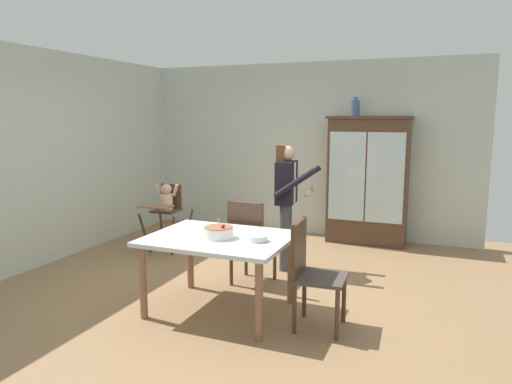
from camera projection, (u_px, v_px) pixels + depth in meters
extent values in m
plane|color=#93704C|center=(239.00, 285.00, 5.20)|extent=(6.24, 6.24, 0.00)
cube|color=beige|center=(305.00, 149.00, 7.40)|extent=(5.32, 0.06, 2.70)
cube|color=beige|center=(50.00, 157.00, 5.96)|extent=(0.06, 5.32, 2.70)
cube|color=#4C3323|center=(368.00, 182.00, 6.85)|extent=(1.14, 0.42, 1.84)
cube|color=#4C3323|center=(370.00, 117.00, 6.70)|extent=(1.20, 0.48, 0.04)
cube|color=silver|center=(347.00, 176.00, 6.74)|extent=(0.52, 0.01, 1.29)
cube|color=silver|center=(385.00, 178.00, 6.54)|extent=(0.52, 0.01, 1.29)
cube|color=#4C3323|center=(368.00, 176.00, 6.84)|extent=(1.06, 0.36, 0.02)
cylinder|color=#3D567F|center=(355.00, 108.00, 6.76)|extent=(0.13, 0.13, 0.22)
cylinder|color=#3D567F|center=(355.00, 99.00, 6.74)|extent=(0.07, 0.07, 0.05)
cylinder|color=#4C3323|center=(145.00, 233.00, 6.40)|extent=(0.13, 0.14, 0.56)
cylinder|color=#4C3323|center=(173.00, 236.00, 6.26)|extent=(0.14, 0.13, 0.56)
cylinder|color=#4C3323|center=(161.00, 226.00, 6.81)|extent=(0.14, 0.13, 0.56)
cylinder|color=#4C3323|center=(188.00, 229.00, 6.67)|extent=(0.13, 0.14, 0.56)
cube|color=#4C3323|center=(167.00, 233.00, 6.54)|extent=(0.42, 0.06, 0.02)
cube|color=#4C3323|center=(166.00, 211.00, 6.49)|extent=(0.35, 0.35, 0.02)
cube|color=#4C3323|center=(171.00, 196.00, 6.60)|extent=(0.31, 0.04, 0.34)
cube|color=brown|center=(156.00, 206.00, 6.22)|extent=(0.45, 0.26, 0.02)
cylinder|color=beige|center=(167.00, 202.00, 6.49)|extent=(0.17, 0.17, 0.22)
sphere|color=tan|center=(166.00, 189.00, 6.46)|extent=(0.15, 0.15, 0.15)
cylinder|color=tan|center=(158.00, 189.00, 6.51)|extent=(0.10, 0.05, 0.17)
cylinder|color=tan|center=(175.00, 190.00, 6.41)|extent=(0.10, 0.05, 0.17)
cylinder|color=#47474C|center=(284.00, 238.00, 5.65)|extent=(0.11, 0.11, 0.82)
cylinder|color=#47474C|center=(287.00, 235.00, 5.81)|extent=(0.11, 0.11, 0.82)
cube|color=black|center=(286.00, 182.00, 5.63)|extent=(0.23, 0.37, 0.52)
cube|color=white|center=(295.00, 183.00, 5.59)|extent=(0.01, 0.06, 0.49)
sphere|color=tan|center=(287.00, 153.00, 5.57)|extent=(0.19, 0.19, 0.19)
cube|color=brown|center=(282.00, 163.00, 5.61)|extent=(0.11, 0.21, 0.44)
cylinder|color=black|center=(294.00, 184.00, 5.39)|extent=(0.49, 0.11, 0.37)
sphere|color=tan|center=(307.00, 194.00, 5.36)|extent=(0.08, 0.08, 0.08)
cylinder|color=black|center=(301.00, 179.00, 5.77)|extent=(0.49, 0.11, 0.37)
sphere|color=tan|center=(314.00, 189.00, 5.74)|extent=(0.08, 0.08, 0.08)
cube|color=silver|center=(219.00, 238.00, 4.43)|extent=(1.35, 1.05, 0.04)
cylinder|color=brown|center=(143.00, 282.00, 4.31)|extent=(0.07, 0.07, 0.70)
cylinder|color=brown|center=(259.00, 301.00, 3.88)|extent=(0.07, 0.07, 0.70)
cylinder|color=brown|center=(190.00, 257.00, 5.09)|extent=(0.07, 0.07, 0.70)
cylinder|color=brown|center=(291.00, 270.00, 4.66)|extent=(0.07, 0.07, 0.70)
cylinder|color=white|center=(219.00, 233.00, 4.36)|extent=(0.28, 0.28, 0.10)
cylinder|color=#935B3D|center=(219.00, 227.00, 4.35)|extent=(0.27, 0.27, 0.01)
cylinder|color=#F2E5CC|center=(219.00, 224.00, 4.35)|extent=(0.01, 0.01, 0.06)
cone|color=yellow|center=(218.00, 219.00, 4.34)|extent=(0.02, 0.02, 0.02)
sphere|color=red|center=(223.00, 226.00, 4.30)|extent=(0.04, 0.04, 0.04)
cylinder|color=silver|center=(258.00, 238.00, 4.25)|extent=(0.18, 0.18, 0.05)
cylinder|color=#4C3323|center=(275.00, 261.00, 5.36)|extent=(0.04, 0.04, 0.45)
cylinder|color=#4C3323|center=(246.00, 257.00, 5.52)|extent=(0.04, 0.04, 0.45)
cylinder|color=#4C3323|center=(261.00, 270.00, 5.03)|extent=(0.04, 0.04, 0.45)
cylinder|color=#4C3323|center=(231.00, 266.00, 5.19)|extent=(0.04, 0.04, 0.45)
cube|color=#473D38|center=(253.00, 243.00, 5.23)|extent=(0.47, 0.47, 0.03)
cube|color=#4C3323|center=(245.00, 224.00, 5.01)|extent=(0.42, 0.07, 0.48)
cylinder|color=#4C3323|center=(261.00, 226.00, 4.93)|extent=(0.03, 0.03, 0.48)
cylinder|color=#4C3323|center=(230.00, 223.00, 5.10)|extent=(0.03, 0.03, 0.48)
cylinder|color=#4C3323|center=(337.00, 315.00, 3.90)|extent=(0.04, 0.04, 0.45)
cylinder|color=#4C3323|center=(344.00, 299.00, 4.25)|extent=(0.04, 0.04, 0.45)
cylinder|color=#4C3323|center=(294.00, 309.00, 4.02)|extent=(0.04, 0.04, 0.45)
cylinder|color=#4C3323|center=(304.00, 293.00, 4.37)|extent=(0.04, 0.04, 0.45)
cube|color=#473D38|center=(320.00, 278.00, 4.10)|extent=(0.46, 0.46, 0.03)
cube|color=#4C3323|center=(299.00, 247.00, 4.12)|extent=(0.06, 0.42, 0.48)
cylinder|color=#4C3323|center=(293.00, 253.00, 3.94)|extent=(0.03, 0.03, 0.48)
cylinder|color=#4C3323|center=(304.00, 242.00, 4.30)|extent=(0.03, 0.03, 0.48)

